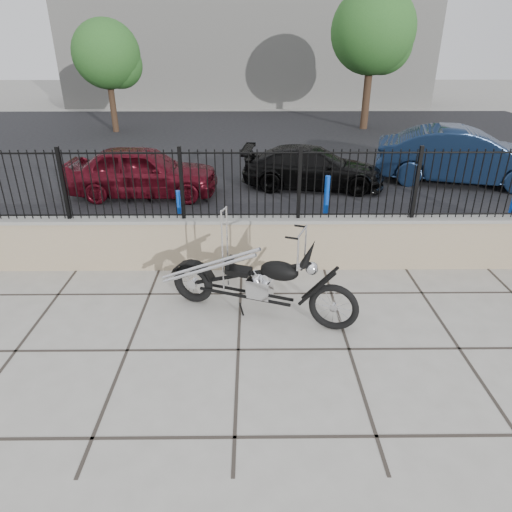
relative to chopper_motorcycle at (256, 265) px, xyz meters
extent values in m
plane|color=#99968E|center=(-0.25, -0.90, -0.83)|extent=(90.00, 90.00, 0.00)
plane|color=black|center=(-0.25, 11.60, -0.83)|extent=(30.00, 30.00, 0.00)
cube|color=gray|center=(-0.25, 1.60, -0.35)|extent=(14.00, 0.36, 0.96)
cube|color=black|center=(-0.25, 1.60, 0.73)|extent=(14.00, 0.08, 1.20)
cube|color=beige|center=(-0.25, 25.60, 3.17)|extent=(22.00, 6.00, 8.00)
imported|color=#4E0B15|center=(-2.92, 5.84, -0.17)|extent=(3.93, 1.65, 1.33)
imported|color=black|center=(1.64, 6.55, -0.27)|extent=(4.10, 2.12, 1.14)
imported|color=#0E1C34|center=(5.95, 6.95, -0.05)|extent=(5.02, 2.88, 1.57)
cylinder|color=#0E25D2|center=(-1.64, 3.40, -0.39)|extent=(0.12, 0.12, 0.89)
cylinder|color=#0C1FB9|center=(1.67, 4.18, -0.34)|extent=(0.14, 0.14, 0.99)
cylinder|color=blue|center=(5.65, 3.51, -0.39)|extent=(0.13, 0.13, 0.88)
cylinder|color=#382619|center=(-6.20, 15.21, 0.49)|extent=(0.27, 0.27, 2.65)
sphere|color=#305D22|center=(-6.20, 15.21, 2.52)|extent=(2.83, 2.83, 2.83)
cylinder|color=#382619|center=(5.18, 15.89, 0.86)|extent=(0.34, 0.34, 3.40)
sphere|color=#2E5821|center=(5.18, 15.89, 3.47)|extent=(3.62, 3.62, 3.62)
camera|label=1|loc=(-0.06, -5.91, 2.96)|focal=32.00mm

